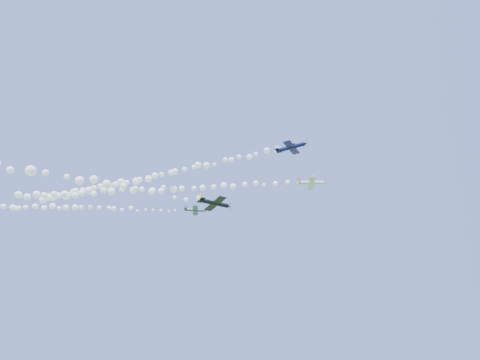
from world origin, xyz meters
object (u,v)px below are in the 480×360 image
(plane_grey, at_px, (195,210))
(plane_white, at_px, (311,183))
(plane_black, at_px, (215,203))
(plane_navy, at_px, (291,147))

(plane_grey, bearing_deg, plane_white, -35.02)
(plane_black, bearing_deg, plane_white, 4.86)
(plane_grey, bearing_deg, plane_navy, -55.37)
(plane_white, relative_size, plane_grey, 1.10)
(plane_navy, distance_m, plane_grey, 39.57)
(plane_navy, bearing_deg, plane_black, -146.65)
(plane_navy, height_order, plane_black, plane_navy)
(plane_white, xyz_separation_m, plane_black, (-16.45, -22.31, -11.28))
(plane_grey, distance_m, plane_black, 35.66)
(plane_white, distance_m, plane_black, 29.93)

